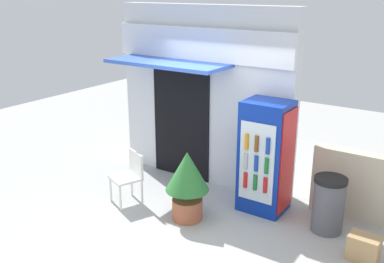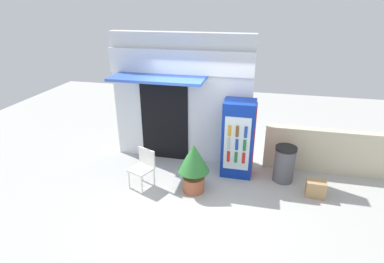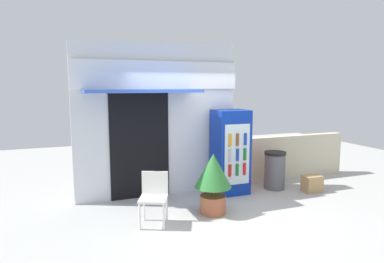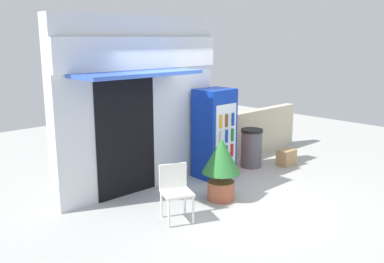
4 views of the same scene
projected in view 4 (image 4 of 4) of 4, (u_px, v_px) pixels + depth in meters
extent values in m
plane|color=#B2B2AD|center=(225.00, 201.00, 7.12)|extent=(16.00, 16.00, 0.00)
cube|color=silver|center=(139.00, 105.00, 7.46)|extent=(3.32, 0.28, 3.06)
cube|color=white|center=(144.00, 53.00, 7.13)|extent=(3.32, 0.08, 0.54)
cube|color=blue|center=(138.00, 74.00, 6.67)|extent=(2.08, 0.81, 0.06)
cube|color=black|center=(126.00, 137.00, 7.18)|extent=(1.17, 0.03, 2.09)
cube|color=#0C2D9E|center=(214.00, 133.00, 8.20)|extent=(0.69, 0.58, 1.74)
cube|color=silver|center=(226.00, 136.00, 7.98)|extent=(0.55, 0.02, 1.22)
cube|color=red|center=(226.00, 131.00, 8.43)|extent=(0.02, 0.52, 1.57)
cylinder|color=red|center=(220.00, 153.00, 7.92)|extent=(0.06, 0.06, 0.24)
cylinder|color=#196B2D|center=(226.00, 152.00, 8.03)|extent=(0.06, 0.06, 0.24)
cylinder|color=red|center=(232.00, 150.00, 8.14)|extent=(0.06, 0.06, 0.24)
cylinder|color=#B2B2B7|center=(220.00, 138.00, 7.85)|extent=(0.06, 0.06, 0.24)
cylinder|color=#1938A5|center=(227.00, 136.00, 7.97)|extent=(0.06, 0.06, 0.24)
cylinder|color=#196B2D|center=(232.00, 135.00, 8.08)|extent=(0.06, 0.06, 0.24)
cylinder|color=orange|center=(221.00, 122.00, 7.79)|extent=(0.06, 0.06, 0.24)
cylinder|color=brown|center=(227.00, 120.00, 7.90)|extent=(0.06, 0.06, 0.24)
cylinder|color=#1938A5|center=(233.00, 119.00, 8.02)|extent=(0.06, 0.06, 0.24)
cylinder|color=white|center=(169.00, 214.00, 6.07)|extent=(0.04, 0.04, 0.42)
cylinder|color=white|center=(193.00, 210.00, 6.20)|extent=(0.04, 0.04, 0.42)
cylinder|color=white|center=(161.00, 205.00, 6.42)|extent=(0.04, 0.04, 0.42)
cylinder|color=white|center=(185.00, 201.00, 6.54)|extent=(0.04, 0.04, 0.42)
cube|color=white|center=(177.00, 193.00, 6.26)|extent=(0.56, 0.56, 0.04)
cube|color=white|center=(173.00, 176.00, 6.39)|extent=(0.41, 0.21, 0.38)
cylinder|color=#AD5B3D|center=(221.00, 190.00, 7.15)|extent=(0.45, 0.45, 0.32)
cylinder|color=brown|center=(221.00, 177.00, 7.10)|extent=(0.05, 0.05, 0.15)
cone|color=#2D7533|center=(221.00, 156.00, 7.02)|extent=(0.65, 0.65, 0.59)
cylinder|color=#595960|center=(251.00, 149.00, 8.93)|extent=(0.44, 0.44, 0.76)
cylinder|color=black|center=(252.00, 131.00, 8.84)|extent=(0.46, 0.46, 0.06)
cube|color=beige|center=(256.00, 132.00, 9.97)|extent=(2.77, 0.21, 1.04)
cube|color=tan|center=(286.00, 158.00, 9.06)|extent=(0.39, 0.29, 0.35)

